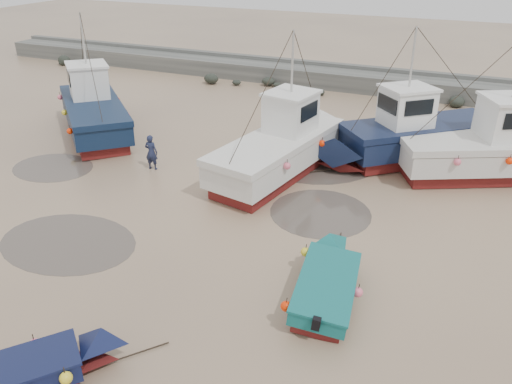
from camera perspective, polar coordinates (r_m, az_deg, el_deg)
ground at (r=18.02m, az=-8.23°, el=-5.53°), size 120.00×120.00×0.00m
seawall at (r=36.84m, az=9.95°, el=12.55°), size 60.00×4.92×1.50m
puddle_a at (r=18.96m, az=-20.70°, el=-5.39°), size 5.14×5.14×0.01m
puddle_b at (r=19.75m, az=7.37°, el=-2.33°), size 3.97×3.97×0.01m
puddle_c at (r=25.30m, az=-22.19°, el=2.62°), size 3.92×3.92×0.01m
puddle_d at (r=24.99m, az=6.91°, el=4.23°), size 6.49×6.49×0.01m
dinghy_1 at (r=13.51m, az=-25.67°, el=-18.50°), size 4.34×4.94×1.43m
dinghy_2 at (r=15.22m, az=8.04°, el=-9.85°), size 2.27×5.80×1.43m
cabin_boat_0 at (r=29.01m, az=-18.25°, el=9.06°), size 9.03×8.59×6.22m
cabin_boat_1 at (r=22.58m, az=3.32°, el=5.43°), size 4.38×10.94×6.22m
cabin_boat_2 at (r=24.77m, az=17.25°, el=6.24°), size 9.14×8.02×6.22m
cabin_boat_3 at (r=24.40m, az=25.47°, el=4.51°), size 9.75×6.23×6.22m
person at (r=23.79m, az=-11.69°, el=2.62°), size 0.65×0.46×1.67m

